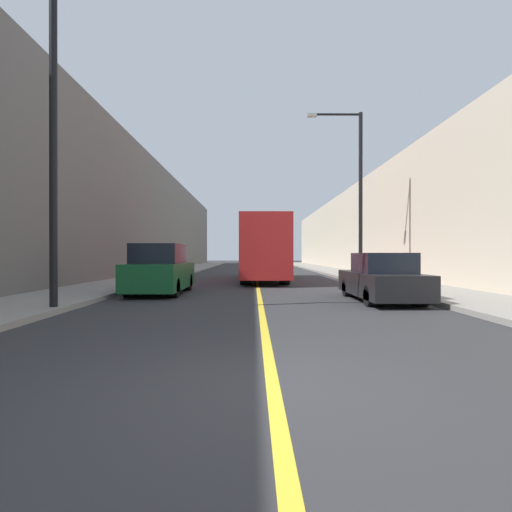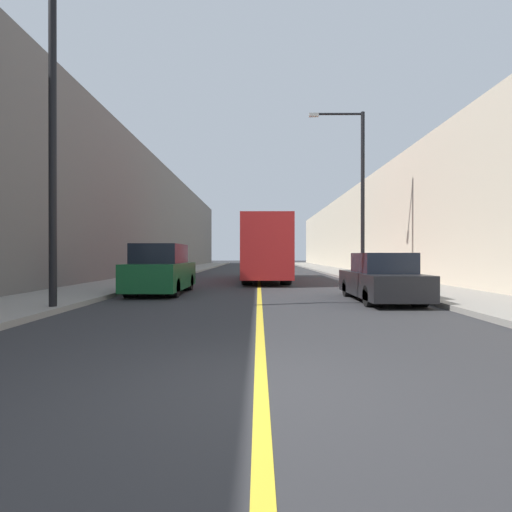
# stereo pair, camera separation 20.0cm
# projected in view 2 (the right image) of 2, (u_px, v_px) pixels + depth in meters

# --- Properties ---
(ground_plane) EXTENTS (200.00, 200.00, 0.00)m
(ground_plane) POSITION_uv_depth(u_px,v_px,m) (261.00, 392.00, 4.36)
(ground_plane) COLOR #2D2D30
(sidewalk_left) EXTENTS (3.23, 72.00, 0.15)m
(sidewalk_left) POSITION_uv_depth(u_px,v_px,m) (181.00, 271.00, 34.40)
(sidewalk_left) COLOR gray
(sidewalk_left) RESTS_ON ground
(sidewalk_right) EXTENTS (3.23, 72.00, 0.15)m
(sidewalk_right) POSITION_uv_depth(u_px,v_px,m) (337.00, 271.00, 34.31)
(sidewalk_right) COLOR gray
(sidewalk_right) RESTS_ON ground
(building_row_left) EXTENTS (4.00, 72.00, 9.47)m
(building_row_left) POSITION_uv_depth(u_px,v_px,m) (139.00, 217.00, 34.41)
(building_row_left) COLOR #66605B
(building_row_left) RESTS_ON ground
(building_row_right) EXTENTS (4.00, 72.00, 7.50)m
(building_row_right) POSITION_uv_depth(u_px,v_px,m) (379.00, 229.00, 34.28)
(building_row_right) COLOR beige
(building_row_right) RESTS_ON ground
(road_center_line) EXTENTS (0.16, 72.00, 0.01)m
(road_center_line) POSITION_uv_depth(u_px,v_px,m) (259.00, 272.00, 34.36)
(road_center_line) COLOR gold
(road_center_line) RESTS_ON ground
(bus) EXTENTS (2.48, 10.42, 3.48)m
(bus) POSITION_uv_depth(u_px,v_px,m) (265.00, 249.00, 23.24)
(bus) COLOR #AD1E1E
(bus) RESTS_ON ground
(parked_suv_left) EXTENTS (1.90, 4.67, 1.91)m
(parked_suv_left) POSITION_uv_depth(u_px,v_px,m) (161.00, 271.00, 15.41)
(parked_suv_left) COLOR #145128
(parked_suv_left) RESTS_ON ground
(car_right_near) EXTENTS (1.77, 4.59, 1.56)m
(car_right_near) POSITION_uv_depth(u_px,v_px,m) (381.00, 280.00, 12.87)
(car_right_near) COLOR black
(car_right_near) RESTS_ON ground
(street_lamp_left) EXTENTS (2.91, 0.24, 8.46)m
(street_lamp_left) POSITION_uv_depth(u_px,v_px,m) (62.00, 123.00, 10.42)
(street_lamp_left) COLOR black
(street_lamp_left) RESTS_ON sidewalk_left
(street_lamp_right) EXTENTS (2.91, 0.24, 8.82)m
(street_lamp_right) POSITION_uv_depth(u_px,v_px,m) (358.00, 185.00, 20.83)
(street_lamp_right) COLOR black
(street_lamp_right) RESTS_ON sidewalk_right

